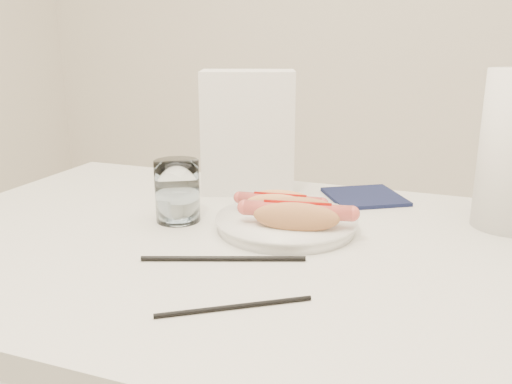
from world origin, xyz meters
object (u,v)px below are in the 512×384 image
(hotdog_right, at_px, (297,215))
(table, at_px, (241,272))
(napkin_box, at_px, (248,132))
(water_glass, at_px, (177,191))
(plate, at_px, (286,224))
(hotdog_left, at_px, (280,204))

(hotdog_right, bearing_deg, table, -165.23)
(table, distance_m, napkin_box, 0.36)
(water_glass, xyz_separation_m, napkin_box, (0.05, 0.23, 0.07))
(plate, bearing_deg, napkin_box, 126.05)
(water_glass, height_order, napkin_box, napkin_box)
(water_glass, bearing_deg, plate, 6.25)
(hotdog_left, height_order, water_glass, water_glass)
(hotdog_left, bearing_deg, water_glass, -172.72)
(hotdog_left, xyz_separation_m, napkin_box, (-0.14, 0.19, 0.09))
(hotdog_right, relative_size, napkin_box, 0.69)
(plate, xyz_separation_m, hotdog_left, (-0.02, 0.02, 0.03))
(hotdog_right, relative_size, water_glass, 1.59)
(hotdog_left, bearing_deg, hotdog_right, -55.82)
(table, bearing_deg, plate, 53.35)
(plate, relative_size, hotdog_left, 1.57)
(hotdog_left, bearing_deg, napkin_box, 119.45)
(plate, height_order, water_glass, water_glass)
(plate, relative_size, water_glass, 2.12)
(plate, distance_m, water_glass, 0.21)
(water_glass, distance_m, napkin_box, 0.25)
(water_glass, relative_size, napkin_box, 0.44)
(plate, height_order, hotdog_left, hotdog_left)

